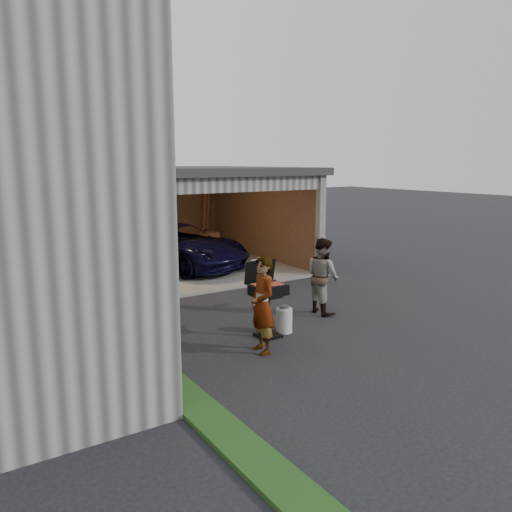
# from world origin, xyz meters

# --- Properties ---
(ground) EXTENTS (80.00, 80.00, 0.00)m
(ground) POSITION_xyz_m (0.00, 0.00, 0.00)
(ground) COLOR black
(ground) RESTS_ON ground
(groundcover_strip) EXTENTS (0.50, 8.00, 0.06)m
(groundcover_strip) POSITION_xyz_m (-2.25, -1.00, 0.03)
(groundcover_strip) COLOR #193814
(groundcover_strip) RESTS_ON ground
(garage) EXTENTS (6.80, 6.30, 2.90)m
(garage) POSITION_xyz_m (0.76, 6.79, 1.87)
(garage) COLOR #605E59
(garage) RESTS_ON ground
(minivan) EXTENTS (3.37, 4.87, 1.23)m
(minivan) POSITION_xyz_m (1.00, 6.38, 0.62)
(minivan) COLOR black
(minivan) RESTS_ON ground
(woman) EXTENTS (0.46, 0.62, 1.59)m
(woman) POSITION_xyz_m (-0.50, -0.23, 0.79)
(woman) COLOR #A4B8CE
(woman) RESTS_ON ground
(man) EXTENTS (0.63, 0.79, 1.55)m
(man) POSITION_xyz_m (1.73, 0.90, 0.77)
(man) COLOR #50231F
(man) RESTS_ON ground
(bbq_grill) EXTENTS (0.60, 0.53, 1.35)m
(bbq_grill) POSITION_xyz_m (-0.01, 0.35, 0.80)
(bbq_grill) COLOR black
(bbq_grill) RESTS_ON ground
(propane_tank) EXTENTS (0.38, 0.38, 0.44)m
(propane_tank) POSITION_xyz_m (0.36, 0.35, 0.22)
(propane_tank) COLOR silver
(propane_tank) RESTS_ON ground
(plywood_panel) EXTENTS (0.24, 0.85, 0.93)m
(plywood_panel) POSITION_xyz_m (-2.40, 0.20, 0.47)
(plywood_panel) COLOR #5A2B1E
(plywood_panel) RESTS_ON ground
(hand_truck) EXTENTS (0.45, 0.35, 1.06)m
(hand_truck) POSITION_xyz_m (3.91, 3.47, 0.20)
(hand_truck) COLOR gray
(hand_truck) RESTS_ON ground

